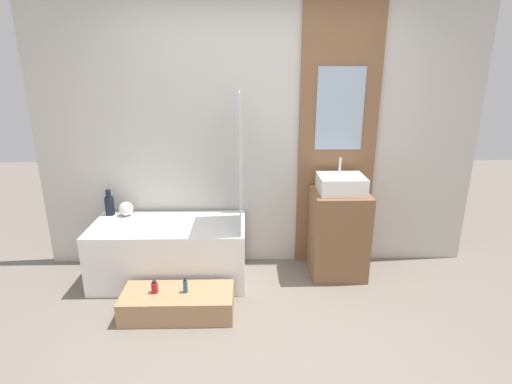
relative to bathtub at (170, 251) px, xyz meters
name	(u,v)px	position (x,y,z in m)	size (l,w,h in m)	color
ground_plane	(264,367)	(0.82, -1.19, -0.28)	(12.00, 12.00, 0.00)	slate
wall_tiled_back	(258,135)	(0.82, 0.39, 1.02)	(4.20, 0.06, 2.60)	beige
wall_wood_accent	(338,134)	(1.58, 0.34, 1.04)	(0.73, 0.04, 2.60)	brown
bathtub	(170,251)	(0.00, 0.00, 0.00)	(1.39, 0.67, 0.55)	white
glass_shower_screen	(240,162)	(0.66, -0.06, 0.86)	(0.01, 0.52, 1.18)	silver
wooden_step_bench	(178,303)	(0.16, -0.58, -0.18)	(0.89, 0.39, 0.20)	#A87F56
vanity_cabinet	(338,233)	(1.58, 0.08, 0.13)	(0.51, 0.48, 0.82)	brown
sink	(341,184)	(1.58, 0.08, 0.62)	(0.41, 0.35, 0.30)	white
vase_tall_dark	(109,205)	(-0.60, 0.24, 0.38)	(0.08, 0.08, 0.25)	black
vase_round_light	(126,209)	(-0.44, 0.22, 0.34)	(0.14, 0.14, 0.14)	silver
bottle_soap_primary	(155,287)	(-0.02, -0.58, -0.03)	(0.05, 0.05, 0.10)	#B21928
bottle_soap_secondary	(185,286)	(0.22, -0.58, -0.03)	(0.04, 0.04, 0.12)	#2D567A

